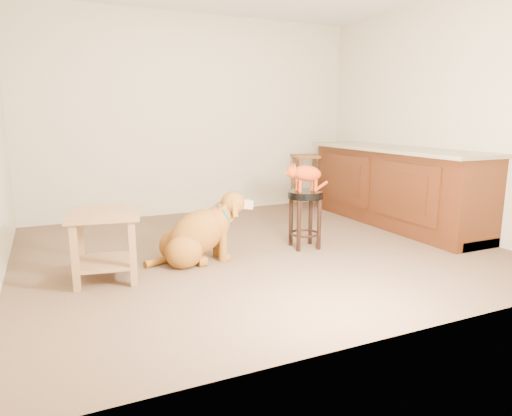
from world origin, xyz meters
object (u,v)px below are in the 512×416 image
padded_stool (305,208)px  side_table (105,235)px  tabby_kitten (305,174)px  wood_stool (308,180)px  golden_retriever (198,235)px

padded_stool → side_table: 1.93m
padded_stool → tabby_kitten: 0.34m
side_table → tabby_kitten: size_ratio=1.24×
padded_stool → wood_stool: size_ratio=0.76×
golden_retriever → tabby_kitten: 1.20m
padded_stool → side_table: size_ratio=0.92×
wood_stool → golden_retriever: bearing=-140.9°
padded_stool → golden_retriever: golden_retriever is taller
side_table → tabby_kitten: (1.92, 0.13, 0.37)m
side_table → golden_retriever: (0.82, 0.14, -0.12)m
wood_stool → tabby_kitten: 2.18m
padded_stool → golden_retriever: (-1.11, 0.01, -0.16)m
tabby_kitten → side_table: bearing=-168.0°
side_table → golden_retriever: 0.84m
wood_stool → padded_stool: bearing=-121.6°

